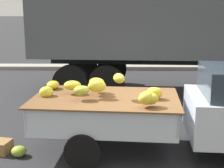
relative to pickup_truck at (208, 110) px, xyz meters
The scene contains 5 objects.
ground 1.52m from the pickup_truck, behind, with size 220.00×220.00×0.00m, color #28282B.
curb_strip 9.24m from the pickup_truck, 97.62° to the left, with size 80.00×0.80×0.16m, color gray.
pickup_truck is the anchor object (origin of this frame).
semi_trailer 5.26m from the pickup_truck, 71.60° to the left, with size 12.11×3.18×3.95m.
fallen_banana_bunch_near_tailgate 3.63m from the pickup_truck, behind, with size 0.29×0.26×0.20m, color #90A430.
Camera 1 is at (-0.46, -6.10, 2.74)m, focal length 53.06 mm.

